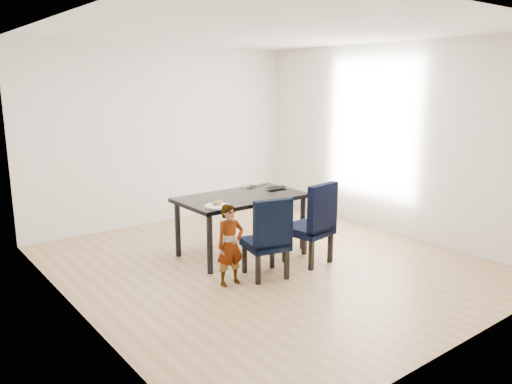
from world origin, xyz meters
TOP-DOWN VIEW (x-y plane):
  - floor at (0.00, 0.00)m, footprint 4.50×5.00m
  - ceiling at (0.00, 0.00)m, footprint 4.50×5.00m
  - wall_back at (0.00, 2.50)m, footprint 4.50×0.01m
  - wall_front at (0.00, -2.50)m, footprint 4.50×0.01m
  - wall_left at (-2.25, 0.00)m, footprint 0.01×5.00m
  - wall_right at (2.25, 0.00)m, footprint 0.01×5.00m
  - dining_table at (0.00, 0.50)m, footprint 1.60×0.90m
  - chair_left at (-0.27, -0.32)m, footprint 0.54×0.55m
  - chair_right at (0.42, -0.28)m, footprint 0.55×0.57m
  - child at (-0.71, -0.27)m, footprint 0.34×0.24m
  - plate at (-0.56, 0.20)m, footprint 0.33×0.33m
  - sandwich at (-0.55, 0.22)m, footprint 0.16×0.09m
  - laptop at (0.63, 0.59)m, footprint 0.32×0.22m
  - cable_tangle at (0.39, 0.80)m, footprint 0.15×0.15m

SIDE VIEW (x-z plane):
  - floor at x=0.00m, z-range -0.01..0.00m
  - dining_table at x=0.00m, z-range 0.00..0.75m
  - child at x=-0.71m, z-range 0.00..0.89m
  - chair_left at x=-0.27m, z-range 0.00..0.93m
  - chair_right at x=0.42m, z-range 0.00..1.00m
  - cable_tangle at x=0.39m, z-range 0.75..0.76m
  - plate at x=-0.56m, z-range 0.75..0.77m
  - laptop at x=0.63m, z-range 0.75..0.77m
  - sandwich at x=-0.55m, z-range 0.77..0.83m
  - wall_back at x=0.00m, z-range 0.00..2.70m
  - wall_front at x=0.00m, z-range 0.00..2.70m
  - wall_left at x=-2.25m, z-range 0.00..2.70m
  - wall_right at x=2.25m, z-range 0.00..2.70m
  - ceiling at x=0.00m, z-range 2.70..2.71m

